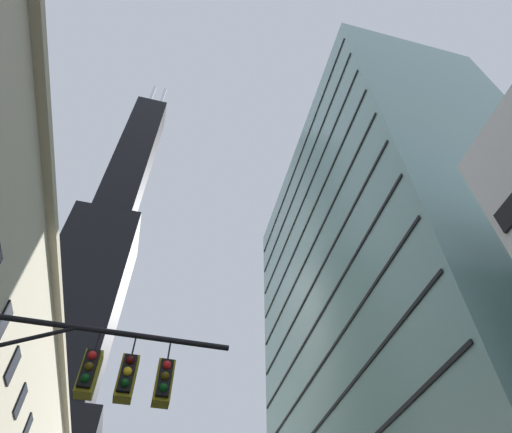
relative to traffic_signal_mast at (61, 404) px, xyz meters
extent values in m
cube|color=tan|center=(-7.02, 25.55, 18.41)|extent=(0.70, 70.10, 0.60)
cube|color=black|center=(-7.22, 14.50, 10.74)|extent=(0.14, 1.40, 2.20)
cube|color=black|center=(-7.22, 19.50, 10.74)|extent=(0.14, 1.40, 2.20)
cube|color=black|center=(-7.22, 24.50, 10.74)|extent=(0.14, 1.40, 2.20)
cube|color=black|center=(-7.22, 29.50, 10.74)|extent=(0.14, 1.40, 2.20)
cube|color=black|center=(-16.70, 76.37, 54.93)|extent=(16.10, 16.10, 51.19)
cube|color=black|center=(-16.70, 76.37, 112.52)|extent=(10.35, 10.35, 63.99)
cylinder|color=silver|center=(-18.77, 76.37, 154.30)|extent=(1.20, 1.20, 19.58)
cylinder|color=silver|center=(-14.63, 76.37, 154.30)|extent=(1.20, 1.20, 19.58)
cube|color=gray|center=(22.53, 20.05, 19.90)|extent=(15.59, 33.72, 51.52)
cube|color=black|center=(14.69, 20.05, 10.14)|extent=(0.12, 32.72, 0.24)
cube|color=black|center=(14.69, 20.05, 14.14)|extent=(0.12, 32.72, 0.24)
cube|color=black|center=(14.69, 20.05, 18.14)|extent=(0.12, 32.72, 0.24)
cube|color=black|center=(14.69, 20.05, 22.14)|extent=(0.12, 32.72, 0.24)
cube|color=black|center=(14.69, 20.05, 26.14)|extent=(0.12, 32.72, 0.24)
cube|color=black|center=(14.69, 20.05, 30.14)|extent=(0.12, 32.72, 0.24)
cube|color=black|center=(14.69, 20.05, 34.14)|extent=(0.12, 32.72, 0.24)
cube|color=black|center=(14.69, 20.05, 38.14)|extent=(0.12, 32.72, 0.24)
cube|color=black|center=(14.69, 20.05, 42.14)|extent=(0.12, 32.72, 0.24)
cylinder|color=black|center=(0.44, -0.05, 1.85)|extent=(6.23, 0.14, 0.14)
cylinder|color=black|center=(-1.43, -0.05, 1.25)|extent=(2.57, 0.10, 1.31)
cylinder|color=black|center=(0.36, -0.05, 1.55)|extent=(0.04, 0.04, 0.60)
cube|color=black|center=(0.36, -0.05, 0.80)|extent=(0.30, 0.30, 0.90)
cube|color=olive|center=(0.36, 0.12, 0.80)|extent=(0.40, 0.40, 1.04)
sphere|color=red|center=(0.36, -0.21, 1.08)|extent=(0.20, 0.20, 0.20)
sphere|color=#4B3A08|center=(0.36, -0.21, 0.80)|extent=(0.20, 0.20, 0.20)
sphere|color=#083D10|center=(0.36, -0.21, 0.52)|extent=(0.20, 0.20, 0.20)
cylinder|color=black|center=(1.22, -0.05, 1.55)|extent=(0.04, 0.04, 0.60)
cube|color=black|center=(1.22, -0.05, 0.80)|extent=(0.30, 0.30, 0.90)
cube|color=olive|center=(1.22, 0.12, 0.80)|extent=(0.40, 0.40, 1.04)
sphere|color=#450808|center=(1.22, -0.21, 1.08)|extent=(0.20, 0.20, 0.20)
sphere|color=yellow|center=(1.22, -0.21, 0.80)|extent=(0.20, 0.20, 0.20)
sphere|color=#083D10|center=(1.22, -0.21, 0.52)|extent=(0.20, 0.20, 0.20)
cylinder|color=black|center=(2.08, -0.05, 1.55)|extent=(0.04, 0.04, 0.60)
cube|color=black|center=(2.08, -0.05, 0.80)|extent=(0.30, 0.30, 0.90)
cube|color=olive|center=(2.08, 0.12, 0.80)|extent=(0.40, 0.40, 1.04)
sphere|color=red|center=(2.08, -0.21, 1.08)|extent=(0.20, 0.20, 0.20)
sphere|color=#4B3A08|center=(2.08, -0.21, 0.80)|extent=(0.20, 0.20, 0.20)
sphere|color=#083D10|center=(2.08, -0.21, 0.52)|extent=(0.20, 0.20, 0.20)
camera|label=1|loc=(1.80, -9.95, -4.40)|focal=30.95mm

